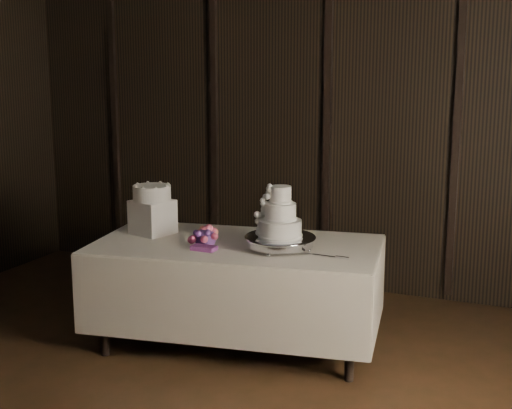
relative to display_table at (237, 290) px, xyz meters
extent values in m
cube|color=black|center=(0.15, 1.63, 1.08)|extent=(6.04, 0.04, 3.04)
cube|color=#EEE3CD|center=(0.00, 0.00, 0.34)|extent=(2.12, 1.33, 0.01)
cube|color=white|center=(0.00, 0.00, -0.06)|extent=(1.95, 1.19, 0.71)
cylinder|color=silver|center=(0.34, -0.03, 0.39)|extent=(0.59, 0.59, 0.09)
cylinder|color=white|center=(0.34, -0.03, 0.49)|extent=(0.29, 0.29, 0.12)
cylinder|color=white|center=(0.34, -0.03, 0.61)|extent=(0.21, 0.21, 0.12)
cylinder|color=white|center=(0.34, -0.03, 0.72)|extent=(0.14, 0.14, 0.12)
cube|color=white|center=(-0.69, 0.02, 0.47)|extent=(0.32, 0.32, 0.25)
cylinder|color=white|center=(-0.69, 0.02, 0.65)|extent=(0.30, 0.30, 0.11)
cube|color=silver|center=(0.61, -0.08, 0.35)|extent=(0.37, 0.05, 0.01)
camera|label=1|loc=(2.02, -4.38, 1.60)|focal=50.00mm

